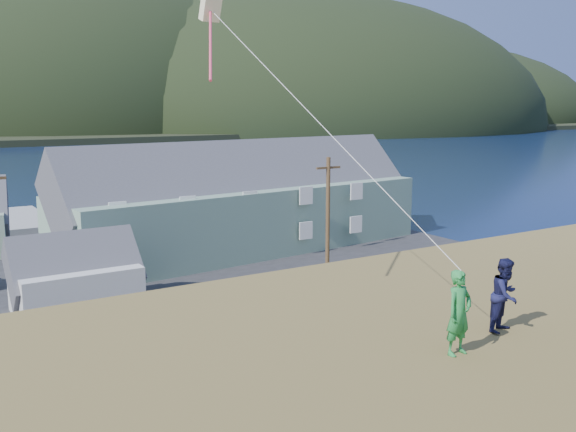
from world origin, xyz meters
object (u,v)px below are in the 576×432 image
(shed_white, at_px, (75,276))
(kite_flyer_green, at_px, (459,313))
(kite_flyer_navy, at_px, (505,295))
(lodge, at_px, (246,200))

(shed_white, height_order, kite_flyer_green, kite_flyer_green)
(kite_flyer_navy, bearing_deg, lodge, 53.56)
(shed_white, height_order, kite_flyer_navy, kite_flyer_navy)
(lodge, xyz_separation_m, kite_flyer_green, (-15.53, -37.90, 3.78))
(lodge, height_order, shed_white, lodge)
(shed_white, bearing_deg, lodge, 29.08)
(kite_flyer_green, height_order, kite_flyer_navy, kite_flyer_green)
(kite_flyer_green, bearing_deg, kite_flyer_navy, 7.32)
(shed_white, relative_size, kite_flyer_green, 4.35)
(lodge, height_order, kite_flyer_green, lodge)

